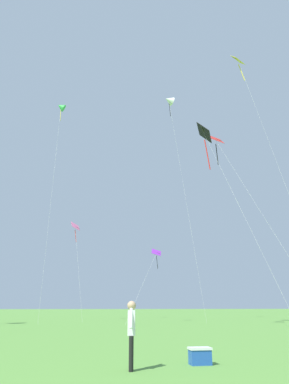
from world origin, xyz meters
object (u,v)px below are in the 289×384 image
(kite_white_distant, at_px, (169,100))
(kite_purple_streamer, at_px, (155,256))
(kite_pink_low, at_px, (76,231))
(kite_red_high, at_px, (218,146))
(picnic_cooler, at_px, (200,356))
(kite_green_small, at_px, (61,107))
(kite_yellow_diamond, at_px, (242,71))
(kite_black_large, at_px, (206,142))
(person_in_red_shirt, at_px, (131,328))

(kite_white_distant, relative_size, kite_purple_streamer, 3.67)
(kite_pink_low, bearing_deg, kite_red_high, -41.87)
(kite_pink_low, distance_m, picnic_cooler, 34.15)
(kite_green_small, height_order, kite_red_high, kite_green_small)
(kite_white_distant, height_order, kite_yellow_diamond, kite_white_distant)
(picnic_cooler, bearing_deg, kite_pink_low, 97.80)
(kite_purple_streamer, relative_size, picnic_cooler, 12.38)
(kite_red_high, relative_size, kite_black_large, 1.06)
(kite_black_large, bearing_deg, kite_purple_streamer, 104.29)
(kite_purple_streamer, height_order, picnic_cooler, kite_purple_streamer)
(kite_black_large, relative_size, kite_purple_streamer, 2.27)
(kite_green_small, bearing_deg, picnic_cooler, -76.76)
(kite_purple_streamer, bearing_deg, kite_black_large, -75.71)
(picnic_cooler, bearing_deg, person_in_red_shirt, -161.16)
(kite_red_high, xyz_separation_m, picnic_cooler, (-9.17, -20.20, -16.23))
(kite_black_large, distance_m, kite_yellow_diamond, 11.59)
(kite_green_small, distance_m, kite_yellow_diamond, 21.80)
(kite_pink_low, relative_size, kite_green_small, 0.43)
(kite_yellow_diamond, relative_size, person_in_red_shirt, 16.65)
(kite_pink_low, bearing_deg, kite_white_distant, -18.84)
(kite_red_high, height_order, person_in_red_shirt, kite_red_high)
(picnic_cooler, bearing_deg, kite_green_small, 103.24)
(kite_green_small, height_order, kite_purple_streamer, kite_green_small)
(kite_yellow_diamond, relative_size, picnic_cooler, 45.36)
(kite_purple_streamer, bearing_deg, kite_red_high, -54.32)
(picnic_cooler, bearing_deg, kite_black_large, 68.20)
(kite_pink_low, relative_size, kite_white_distant, 0.41)
(kite_yellow_diamond, bearing_deg, kite_white_distant, 122.13)
(kite_pink_low, bearing_deg, picnic_cooler, -82.20)
(kite_yellow_diamond, xyz_separation_m, picnic_cooler, (-12.13, -19.62, -24.88))
(kite_green_small, distance_m, kite_white_distant, 13.64)
(kite_green_small, bearing_deg, person_in_red_shirt, -80.57)
(kite_white_distant, bearing_deg, kite_black_large, -88.36)
(kite_green_small, height_order, person_in_red_shirt, kite_green_small)
(kite_green_small, height_order, kite_white_distant, kite_white_distant)
(kite_green_small, height_order, picnic_cooler, kite_green_small)
(kite_black_large, bearing_deg, kite_pink_low, 125.96)
(person_in_red_shirt, bearing_deg, kite_yellow_diamond, 55.21)
(kite_pink_low, distance_m, kite_yellow_diamond, 25.77)
(kite_red_high, distance_m, kite_black_large, 4.24)
(kite_white_distant, relative_size, kite_red_high, 1.53)
(kite_red_high, distance_m, picnic_cooler, 27.49)
(kite_black_large, xyz_separation_m, kite_purple_streamer, (-2.60, 10.22, -8.66))
(kite_white_distant, xyz_separation_m, picnic_cooler, (-6.44, -28.69, -26.35))
(kite_pink_low, relative_size, picnic_cooler, 18.63)
(kite_yellow_diamond, xyz_separation_m, person_in_red_shirt, (-14.10, -20.29, -24.12))
(kite_purple_streamer, relative_size, kite_yellow_diamond, 0.27)
(kite_yellow_diamond, bearing_deg, kite_pink_low, 142.37)
(kite_purple_streamer, bearing_deg, kite_yellow_diamond, -43.44)
(kite_pink_low, xyz_separation_m, kite_purple_streamer, (8.61, -5.24, -3.54))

